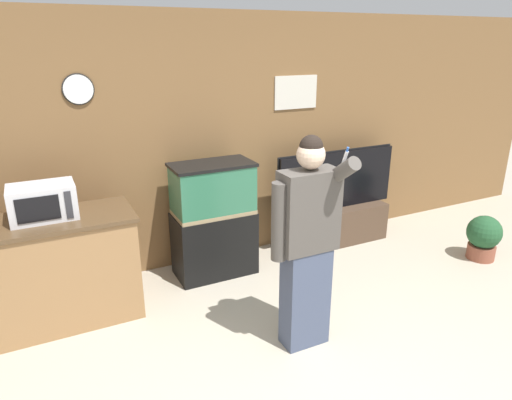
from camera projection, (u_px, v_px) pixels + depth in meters
name	position (u px, v px, depth m)	size (l,w,h in m)	color
wall_back_paneled	(198.00, 144.00, 4.71)	(10.00, 0.08, 2.60)	brown
counter_island	(35.00, 275.00, 3.78)	(1.67, 0.63, 0.95)	olive
microwave	(43.00, 202.00, 3.66)	(0.50, 0.34, 0.28)	silver
aquarium_on_stand	(214.00, 220.00, 4.62)	(0.81, 0.44, 1.19)	black
tv_on_stand	(335.00, 216.00, 5.42)	(1.56, 0.40, 1.13)	#4C3828
person_standing	(307.00, 242.00, 3.41)	(0.53, 0.40, 1.70)	#424C66
potted_plant	(484.00, 236.00, 5.03)	(0.37, 0.37, 0.50)	brown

